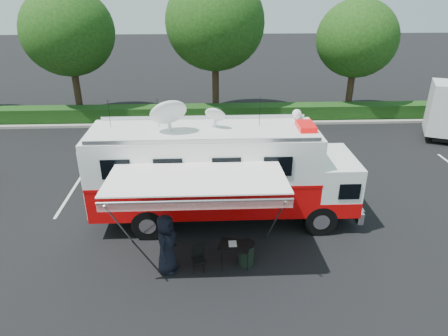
# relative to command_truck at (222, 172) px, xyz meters

# --- Properties ---
(ground_plane) EXTENTS (120.00, 120.00, 0.00)m
(ground_plane) POSITION_rel_command_truck_xyz_m (0.08, 0.00, -1.97)
(ground_plane) COLOR black
(ground_plane) RESTS_ON ground
(back_border) EXTENTS (60.00, 6.14, 8.87)m
(back_border) POSITION_rel_command_truck_xyz_m (1.23, 12.90, 3.04)
(back_border) COLOR #9E998E
(back_border) RESTS_ON ground_plane
(stall_lines) EXTENTS (24.12, 5.50, 0.01)m
(stall_lines) POSITION_rel_command_truck_xyz_m (-0.42, 3.00, -1.96)
(stall_lines) COLOR silver
(stall_lines) RESTS_ON ground_plane
(command_truck) EXTENTS (9.56, 2.63, 4.59)m
(command_truck) POSITION_rel_command_truck_xyz_m (0.00, 0.00, 0.00)
(command_truck) COLOR black
(command_truck) RESTS_ON ground_plane
(awning) EXTENTS (5.22, 2.69, 3.15)m
(awning) POSITION_rel_command_truck_xyz_m (-0.86, -2.73, 0.99)
(awning) COLOR white
(awning) RESTS_ON ground_plane
(person) EXTENTS (0.84, 1.09, 1.96)m
(person) POSITION_rel_command_truck_xyz_m (-1.82, -2.92, -1.97)
(person) COLOR black
(person) RESTS_ON ground_plane
(folding_table) EXTENTS (1.09, 0.89, 0.82)m
(folding_table) POSITION_rel_command_truck_xyz_m (0.26, -2.82, -1.20)
(folding_table) COLOR black
(folding_table) RESTS_ON ground_plane
(folding_chair) EXTENTS (0.48, 0.51, 0.82)m
(folding_chair) POSITION_rel_command_truck_xyz_m (-0.86, -2.88, -1.49)
(folding_chair) COLOR black
(folding_chair) RESTS_ON ground_plane
(trash_bin) EXTENTS (0.53, 0.53, 0.79)m
(trash_bin) POSITION_rel_command_truck_xyz_m (0.65, -2.72, -1.57)
(trash_bin) COLOR black
(trash_bin) RESTS_ON ground_plane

